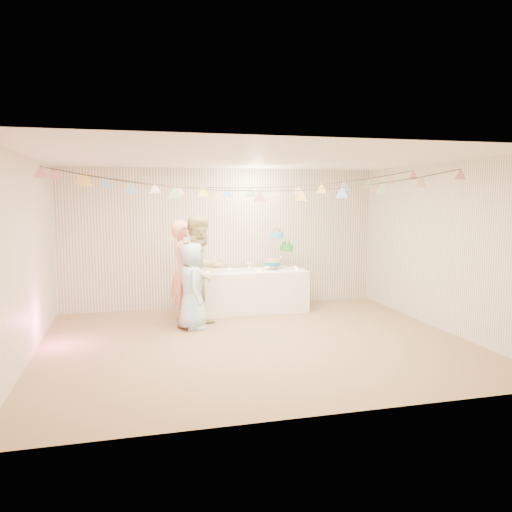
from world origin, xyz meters
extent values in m
plane|color=olive|center=(0.00, 0.00, 0.00)|extent=(6.00, 6.00, 0.00)
plane|color=silver|center=(0.00, 0.00, 2.60)|extent=(6.00, 6.00, 0.00)
plane|color=silver|center=(0.00, 2.50, 1.30)|extent=(6.00, 6.00, 0.00)
plane|color=silver|center=(0.00, -2.50, 1.30)|extent=(6.00, 6.00, 0.00)
plane|color=silver|center=(-3.00, 0.00, 1.30)|extent=(5.00, 5.00, 0.00)
plane|color=silver|center=(3.00, 0.00, 1.30)|extent=(5.00, 5.00, 0.00)
cube|color=white|center=(0.40, 1.97, 0.37)|extent=(1.99, 0.80, 0.75)
cylinder|color=white|center=(-0.23, 1.92, 0.76)|extent=(0.31, 0.31, 0.02)
imported|color=#FFAE85|center=(-0.88, 1.50, 0.85)|extent=(0.42, 0.63, 1.70)
imported|color=tan|center=(-0.63, 1.13, 0.90)|extent=(1.10, 1.05, 1.79)
imported|color=#A8D9ED|center=(-0.79, 0.99, 0.68)|extent=(0.46, 0.68, 1.37)
cylinder|color=#FFD88C|center=(-0.40, 1.82, 0.76)|extent=(0.04, 0.04, 0.03)
cylinder|color=#FFD88C|center=(0.05, 2.15, 0.76)|extent=(0.04, 0.04, 0.03)
cylinder|color=#FFD88C|center=(0.50, 1.75, 0.76)|extent=(0.04, 0.04, 0.03)
cylinder|color=#FFD88C|center=(0.75, 2.19, 0.76)|extent=(0.04, 0.04, 0.03)
cylinder|color=#FFD88C|center=(1.22, 1.79, 0.76)|extent=(0.04, 0.04, 0.03)
cylinder|color=#FFD88C|center=(1.30, 2.12, 0.76)|extent=(0.04, 0.04, 0.03)
camera|label=1|loc=(-1.71, -6.74, 2.06)|focal=35.00mm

